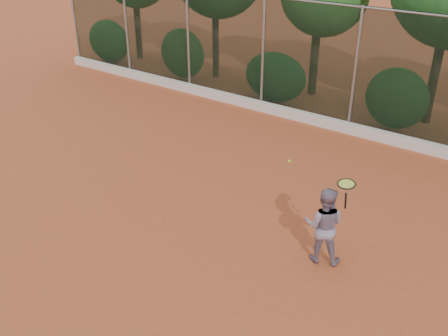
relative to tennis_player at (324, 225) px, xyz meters
The scene contains 6 objects.
ground 2.51m from the tennis_player, 153.02° to the right, with size 80.00×80.00×0.00m, color #AE4D29.
concrete_curb 6.15m from the tennis_player, 110.42° to the left, with size 24.00×0.20×0.30m, color silver.
tennis_player is the anchor object (origin of this frame).
chainlink_fence 6.39m from the tennis_player, 109.85° to the left, with size 24.09×0.09×3.50m.
tennis_racket 0.97m from the tennis_player, ahead, with size 0.33×0.33×0.54m.
tennis_ball_in_flight 1.29m from the tennis_player, 164.90° to the left, with size 0.06×0.06×0.06m.
Camera 1 is at (5.12, -5.84, 5.68)m, focal length 40.00 mm.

